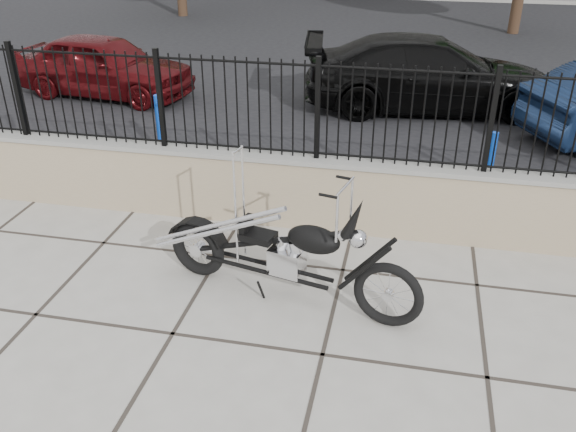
# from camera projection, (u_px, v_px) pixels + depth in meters

# --- Properties ---
(ground_plane) EXTENTS (90.00, 90.00, 0.00)m
(ground_plane) POSITION_uv_depth(u_px,v_px,m) (173.00, 334.00, 6.02)
(ground_plane) COLOR #99968E
(ground_plane) RESTS_ON ground
(parking_lot) EXTENTS (30.00, 30.00, 0.00)m
(parking_lot) POSITION_uv_depth(u_px,v_px,m) (340.00, 52.00, 16.84)
(parking_lot) COLOR black
(parking_lot) RESTS_ON ground
(retaining_wall) EXTENTS (14.00, 0.36, 0.96)m
(retaining_wall) POSITION_uv_depth(u_px,v_px,m) (240.00, 186.00, 7.96)
(retaining_wall) COLOR gray
(retaining_wall) RESTS_ON ground_plane
(iron_fence) EXTENTS (14.00, 0.08, 1.20)m
(iron_fence) POSITION_uv_depth(u_px,v_px,m) (237.00, 106.00, 7.46)
(iron_fence) COLOR black
(iron_fence) RESTS_ON retaining_wall
(chopper_motorcycle) EXTENTS (2.79, 1.10, 1.65)m
(chopper_motorcycle) POSITION_uv_depth(u_px,v_px,m) (282.00, 229.00, 6.20)
(chopper_motorcycle) COLOR black
(chopper_motorcycle) RESTS_ON ground_plane
(car_red) EXTENTS (4.00, 2.01, 1.31)m
(car_red) POSITION_uv_depth(u_px,v_px,m) (104.00, 65.00, 12.89)
(car_red) COLOR #4B0A0D
(car_red) RESTS_ON parking_lot
(car_black) EXTENTS (5.17, 2.67, 1.43)m
(car_black) POSITION_uv_depth(u_px,v_px,m) (430.00, 74.00, 12.03)
(car_black) COLOR black
(car_black) RESTS_ON parking_lot
(bollard_a) EXTENTS (0.16, 0.16, 1.04)m
(bollard_a) POSITION_uv_depth(u_px,v_px,m) (160.00, 126.00, 9.88)
(bollard_a) COLOR #0B17AC
(bollard_a) RESTS_ON ground_plane
(bollard_b) EXTENTS (0.11, 0.11, 0.85)m
(bollard_b) POSITION_uv_depth(u_px,v_px,m) (491.00, 160.00, 8.86)
(bollard_b) COLOR #0A34A3
(bollard_b) RESTS_ON ground_plane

